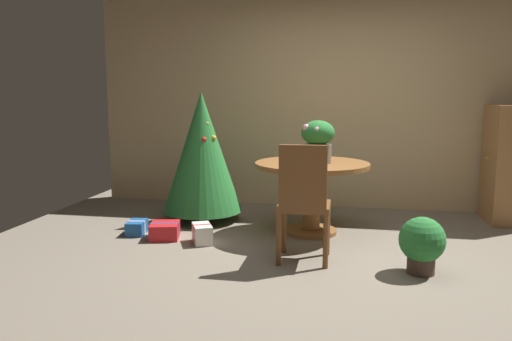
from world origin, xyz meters
name	(u,v)px	position (x,y,z in m)	size (l,w,h in m)	color
ground_plane	(328,263)	(0.00, 0.00, 0.00)	(6.60, 6.60, 0.00)	#756B5B
back_wall_panel	(337,102)	(0.00, 2.20, 1.30)	(6.00, 0.10, 2.60)	tan
round_dining_table	(312,180)	(-0.21, 0.89, 0.54)	(1.14, 1.14, 0.72)	brown
flower_vase	(318,140)	(-0.15, 0.86, 0.95)	(0.33, 0.33, 0.42)	#665B51
wooden_chair_near	(304,198)	(-0.21, -0.04, 0.55)	(0.43, 0.39, 1.00)	brown
holiday_tree	(202,152)	(-1.43, 1.19, 0.77)	(0.87, 0.87, 1.42)	brown
gift_box_red	(165,231)	(-1.59, 0.44, 0.08)	(0.33, 0.35, 0.15)	red
gift_box_cream	(202,234)	(-1.19, 0.36, 0.09)	(0.26, 0.32, 0.18)	silver
gift_box_blue	(137,227)	(-1.93, 0.53, 0.07)	(0.20, 0.28, 0.14)	#1E569E
wooden_cabinet	(510,164)	(1.88, 1.74, 0.64)	(0.47, 0.63, 1.28)	#9E6B3D
potted_plant	(422,243)	(0.73, -0.12, 0.25)	(0.36, 0.36, 0.45)	#4C382D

